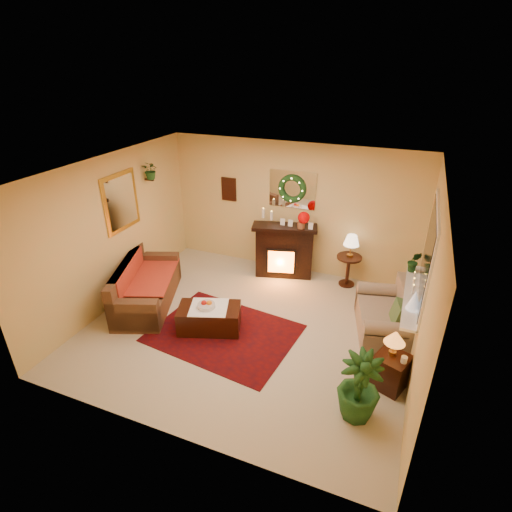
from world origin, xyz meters
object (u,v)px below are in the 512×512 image
at_px(coffee_table, 209,318).
at_px(sofa, 147,282).
at_px(fireplace, 284,250).
at_px(end_table_square, 391,370).
at_px(loveseat, 385,310).
at_px(side_table_round, 348,270).

bearing_deg(coffee_table, sofa, 149.29).
height_order(sofa, fireplace, fireplace).
bearing_deg(coffee_table, fireplace, 56.88).
bearing_deg(end_table_square, loveseat, 99.98).
xyz_separation_m(side_table_round, coffee_table, (-1.81, -2.25, -0.12)).
relative_size(end_table_square, coffee_table, 0.50).
distance_m(side_table_round, end_table_square, 2.66).
bearing_deg(coffee_table, loveseat, 1.02).
height_order(fireplace, loveseat, fireplace).
relative_size(fireplace, side_table_round, 1.80).
bearing_deg(side_table_round, fireplace, -176.44).
bearing_deg(loveseat, end_table_square, -93.58).
xyz_separation_m(side_table_round, end_table_square, (1.01, -2.46, -0.05)).
height_order(loveseat, coffee_table, loveseat).
distance_m(loveseat, end_table_square, 1.20).
distance_m(sofa, loveseat, 4.06).
bearing_deg(loveseat, fireplace, 136.07).
distance_m(fireplace, loveseat, 2.40).
height_order(fireplace, end_table_square, fireplace).
bearing_deg(sofa, coffee_table, -32.38).
relative_size(fireplace, coffee_table, 1.12).
relative_size(loveseat, side_table_round, 2.18).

